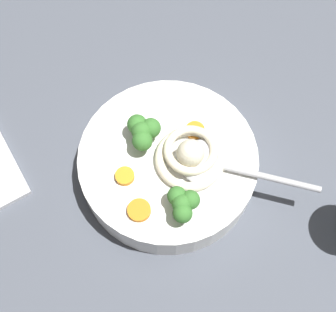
# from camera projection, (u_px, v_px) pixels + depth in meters

# --- Properties ---
(table_slab) EXTENTS (1.21, 1.21, 0.04)m
(table_slab) POSITION_uv_depth(u_px,v_px,m) (147.00, 183.00, 0.64)
(table_slab) COLOR #474C56
(table_slab) RESTS_ON ground
(soup_bowl) EXTENTS (0.23, 0.23, 0.05)m
(soup_bowl) POSITION_uv_depth(u_px,v_px,m) (168.00, 164.00, 0.61)
(soup_bowl) COLOR white
(soup_bowl) RESTS_ON table_slab
(noodle_pile) EXTENTS (0.10, 0.10, 0.04)m
(noodle_pile) POSITION_uv_depth(u_px,v_px,m) (190.00, 155.00, 0.57)
(noodle_pile) COLOR beige
(noodle_pile) RESTS_ON soup_bowl
(soup_spoon) EXTENTS (0.14, 0.15, 0.02)m
(soup_spoon) POSITION_uv_depth(u_px,v_px,m) (210.00, 163.00, 0.57)
(soup_spoon) COLOR #B7B7BC
(soup_spoon) RESTS_ON soup_bowl
(broccoli_floret_center) EXTENTS (0.05, 0.04, 0.04)m
(broccoli_floret_center) POSITION_uv_depth(u_px,v_px,m) (183.00, 203.00, 0.54)
(broccoli_floret_center) COLOR #7A9E60
(broccoli_floret_center) RESTS_ON soup_bowl
(broccoli_floret_beside_noodles) EXTENTS (0.05, 0.04, 0.04)m
(broccoli_floret_beside_noodles) POSITION_uv_depth(u_px,v_px,m) (143.00, 131.00, 0.57)
(broccoli_floret_beside_noodles) COLOR #7A9E60
(broccoli_floret_beside_noodles) RESTS_ON soup_bowl
(carrot_slice_near_spoon) EXTENTS (0.03, 0.03, 0.00)m
(carrot_slice_near_spoon) POSITION_uv_depth(u_px,v_px,m) (195.00, 130.00, 0.60)
(carrot_slice_near_spoon) COLOR orange
(carrot_slice_near_spoon) RESTS_ON soup_bowl
(carrot_slice_right) EXTENTS (0.02, 0.02, 0.01)m
(carrot_slice_right) POSITION_uv_depth(u_px,v_px,m) (125.00, 176.00, 0.57)
(carrot_slice_right) COLOR orange
(carrot_slice_right) RESTS_ON soup_bowl
(carrot_slice_front) EXTENTS (0.03, 0.03, 0.01)m
(carrot_slice_front) POSITION_uv_depth(u_px,v_px,m) (139.00, 210.00, 0.55)
(carrot_slice_front) COLOR orange
(carrot_slice_front) RESTS_ON soup_bowl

